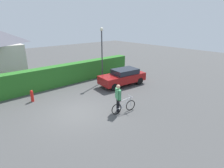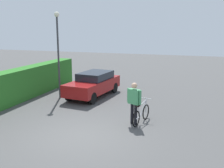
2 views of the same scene
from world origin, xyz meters
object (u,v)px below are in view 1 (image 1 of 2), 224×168
object	(u,v)px
bicycle	(124,107)
fire_hydrant	(32,96)
parked_car_near	(123,77)
street_lamp	(102,49)
person_rider	(118,96)

from	to	relation	value
bicycle	fire_hydrant	world-z (taller)	bicycle
parked_car_near	street_lamp	world-z (taller)	street_lamp
street_lamp	fire_hydrant	world-z (taller)	street_lamp
parked_car_near	fire_hydrant	size ratio (longest dim) A/B	5.08
parked_car_near	fire_hydrant	distance (m)	7.15
parked_car_near	person_rider	xyz separation A→B (m)	(-3.61, -3.29, 0.29)
street_lamp	fire_hydrant	size ratio (longest dim) A/B	5.78
street_lamp	bicycle	bearing A→B (deg)	-115.73
person_rider	street_lamp	world-z (taller)	street_lamp
person_rider	fire_hydrant	xyz separation A→B (m)	(-3.34, 4.91, -0.61)
bicycle	street_lamp	xyz separation A→B (m)	(2.52, 5.22, 2.61)
parked_car_near	street_lamp	bearing A→B (deg)	117.46
bicycle	street_lamp	bearing A→B (deg)	64.27
fire_hydrant	parked_car_near	bearing A→B (deg)	-13.16
parked_car_near	fire_hydrant	bearing A→B (deg)	166.84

